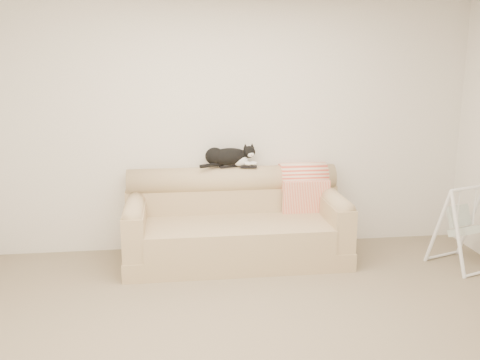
# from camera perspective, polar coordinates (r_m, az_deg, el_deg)

# --- Properties ---
(ground_plane) EXTENTS (5.00, 5.00, 0.00)m
(ground_plane) POSITION_cam_1_polar(r_m,az_deg,el_deg) (4.11, 2.86, -16.43)
(ground_plane) COLOR #6E624E
(ground_plane) RESTS_ON ground
(room_shell) EXTENTS (5.04, 4.04, 2.60)m
(room_shell) POSITION_cam_1_polar(r_m,az_deg,el_deg) (3.60, 3.14, 5.18)
(room_shell) COLOR beige
(room_shell) RESTS_ON ground
(sofa) EXTENTS (2.20, 0.93, 0.90)m
(sofa) POSITION_cam_1_polar(r_m,az_deg,el_deg) (5.43, -0.49, -4.80)
(sofa) COLOR tan
(sofa) RESTS_ON ground
(remote_a) EXTENTS (0.19, 0.10, 0.03)m
(remote_a) POSITION_cam_1_polar(r_m,az_deg,el_deg) (5.51, -1.28, 1.50)
(remote_a) COLOR black
(remote_a) RESTS_ON sofa
(remote_b) EXTENTS (0.17, 0.07, 0.02)m
(remote_b) POSITION_cam_1_polar(r_m,az_deg,el_deg) (5.50, 0.94, 1.45)
(remote_b) COLOR black
(remote_b) RESTS_ON sofa
(tuxedo_cat) EXTENTS (0.60, 0.28, 0.24)m
(tuxedo_cat) POSITION_cam_1_polar(r_m,az_deg,el_deg) (5.49, -1.21, 2.52)
(tuxedo_cat) COLOR black
(tuxedo_cat) RESTS_ON sofa
(throw_blanket) EXTENTS (0.49, 0.38, 0.58)m
(throw_blanket) POSITION_cam_1_polar(r_m,az_deg,el_deg) (5.67, 6.74, -0.16)
(throw_blanket) COLOR #E54832
(throw_blanket) RESTS_ON sofa
(baby_swing) EXTENTS (0.63, 0.65, 0.81)m
(baby_swing) POSITION_cam_1_polar(r_m,az_deg,el_deg) (5.65, 22.78, -4.58)
(baby_swing) COLOR white
(baby_swing) RESTS_ON ground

